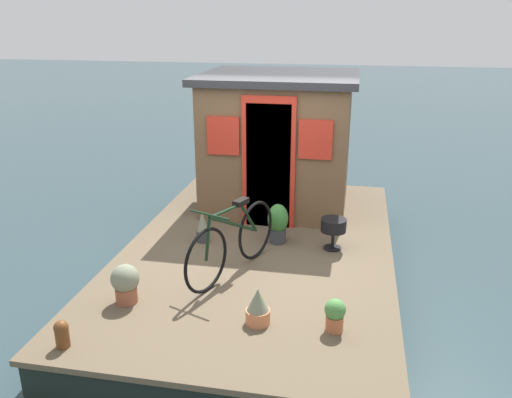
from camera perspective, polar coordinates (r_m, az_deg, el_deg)
ground_plane at (r=6.89m, az=0.32°, el=-8.27°), size 60.00×60.00×0.00m
houseboat_deck at (r=6.80m, az=0.32°, el=-6.69°), size 5.43×3.32×0.42m
houseboat_cabin at (r=7.89m, az=2.49°, el=6.38°), size 2.03×2.25×1.98m
bicycle at (r=5.87m, az=-2.56°, el=-4.62°), size 1.57×0.71×0.85m
potted_plant_succulent at (r=6.79m, az=-5.84°, el=-3.07°), size 0.17×0.17×0.41m
potted_plant_geranium at (r=5.53m, az=-14.02°, el=-8.81°), size 0.29×0.29×0.41m
potted_plant_fern at (r=5.01m, az=8.57°, el=-12.28°), size 0.20×0.20×0.32m
potted_plant_rosemary at (r=5.06m, az=0.21°, el=-11.66°), size 0.24×0.24×0.36m
potted_plant_basil at (r=6.70m, az=2.39°, el=-2.60°), size 0.26×0.26×0.52m
charcoal_grill at (r=6.57m, az=8.42°, el=-3.00°), size 0.32×0.32×0.40m
mooring_bollard at (r=5.06m, az=-20.36°, el=-13.49°), size 0.13×0.13×0.26m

